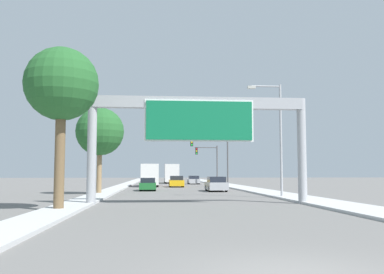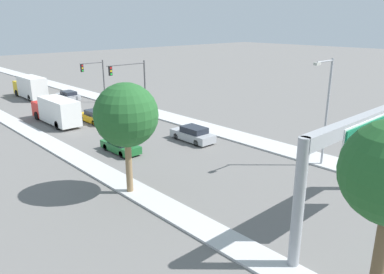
{
  "view_description": "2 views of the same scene",
  "coord_description": "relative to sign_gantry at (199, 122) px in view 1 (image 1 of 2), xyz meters",
  "views": [
    {
      "loc": [
        -2.53,
        -7.95,
        1.93
      ],
      "look_at": [
        0.0,
        23.22,
        4.52
      ],
      "focal_mm": 40.0,
      "sensor_mm": 36.0,
      "label": 1
    },
    {
      "loc": [
        -20.52,
        10.02,
        11.36
      ],
      "look_at": [
        -1.86,
        30.11,
        2.84
      ],
      "focal_mm": 35.0,
      "sensor_mm": 36.0,
      "label": 2
    }
  ],
  "objects": [
    {
      "name": "palm_tree_foreground",
      "position": [
        -7.42,
        -3.94,
        1.33
      ],
      "size": [
        3.74,
        3.74,
        8.3
      ],
      "color": "brown",
      "rests_on": "ground"
    },
    {
      "name": "traffic_light_mid_block",
      "position": [
        5.63,
        40.09,
        -0.94
      ],
      "size": [
        3.61,
        0.32,
        6.09
      ],
      "color": "#4C4C4F",
      "rests_on": "ground"
    },
    {
      "name": "sidewalk_right",
      "position": [
        7.75,
        42.1,
        -4.92
      ],
      "size": [
        3.0,
        120.0,
        0.15
      ],
      "color": "#BEBEBE",
      "rests_on": "ground"
    },
    {
      "name": "car_near_center",
      "position": [
        3.5,
        17.85,
        -4.29
      ],
      "size": [
        1.87,
        4.76,
        1.5
      ],
      "color": "#A5A8AD",
      "rests_on": "ground"
    },
    {
      "name": "sign_gantry",
      "position": [
        0.0,
        0.0,
        0.0
      ],
      "size": [
        13.45,
        0.73,
        6.55
      ],
      "color": "#9EA0A5",
      "rests_on": "ground"
    },
    {
      "name": "truck_box_secondary",
      "position": [
        -3.5,
        33.29,
        -3.45
      ],
      "size": [
        2.32,
        8.66,
        3.04
      ],
      "color": "red",
      "rests_on": "ground"
    },
    {
      "name": "car_mid_center",
      "position": [
        0.0,
        30.94,
        -4.3
      ],
      "size": [
        1.88,
        4.33,
        1.47
      ],
      "color": "gold",
      "rests_on": "ground"
    },
    {
      "name": "median_strip_left",
      "position": [
        -7.25,
        42.1,
        -4.92
      ],
      "size": [
        2.0,
        120.0,
        0.15
      ],
      "color": "#BEBEBE",
      "rests_on": "ground"
    },
    {
      "name": "car_near_right",
      "position": [
        -3.5,
        19.87,
        -4.35
      ],
      "size": [
        1.7,
        4.28,
        1.36
      ],
      "color": "#1E662D",
      "rests_on": "ground"
    },
    {
      "name": "truck_box_primary",
      "position": [
        0.0,
        50.48,
        -3.3
      ],
      "size": [
        2.44,
        8.18,
        3.36
      ],
      "color": "yellow",
      "rests_on": "ground"
    },
    {
      "name": "street_lamp_right",
      "position": [
        6.53,
        5.93,
        0.12
      ],
      "size": [
        2.62,
        0.28,
        8.67
      ],
      "color": "#9EA0A5",
      "rests_on": "ground"
    },
    {
      "name": "palm_tree_background",
      "position": [
        -7.61,
        12.29,
        0.5
      ],
      "size": [
        4.24,
        4.24,
        7.65
      ],
      "color": "#8C704C",
      "rests_on": "ground"
    },
    {
      "name": "car_near_left",
      "position": [
        3.5,
        45.18,
        -4.34
      ],
      "size": [
        1.83,
        4.63,
        1.37
      ],
      "color": "#A5A8AD",
      "rests_on": "ground"
    },
    {
      "name": "traffic_light_near_intersection",
      "position": [
        5.12,
        30.09,
        -0.4
      ],
      "size": [
        5.29,
        0.32,
        6.76
      ],
      "color": "#4C4C4F",
      "rests_on": "ground"
    }
  ]
}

